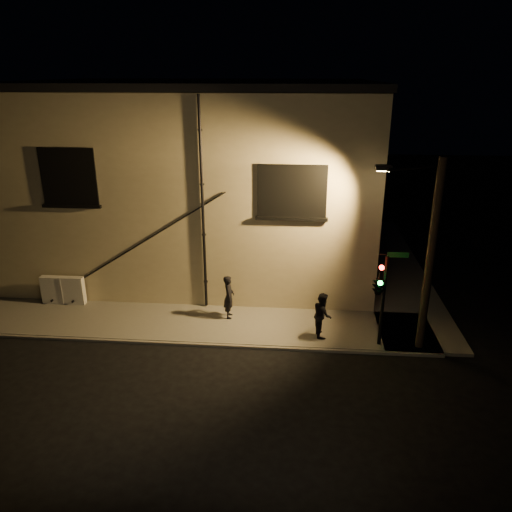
# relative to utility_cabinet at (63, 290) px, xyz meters

# --- Properties ---
(ground) EXTENTS (90.00, 90.00, 0.00)m
(ground) POSITION_rel_utility_cabinet_xyz_m (7.75, -2.70, -0.71)
(ground) COLOR black
(sidewalk) EXTENTS (21.00, 16.00, 0.12)m
(sidewalk) POSITION_rel_utility_cabinet_xyz_m (8.97, 1.69, -0.65)
(sidewalk) COLOR slate
(sidewalk) RESTS_ON ground
(building) EXTENTS (16.20, 12.23, 8.80)m
(building) POSITION_rel_utility_cabinet_xyz_m (4.75, 6.29, 3.70)
(building) COLOR beige
(building) RESTS_ON ground
(utility_cabinet) EXTENTS (1.79, 0.30, 1.18)m
(utility_cabinet) POSITION_rel_utility_cabinet_xyz_m (0.00, 0.00, 0.00)
(utility_cabinet) COLOR silver
(utility_cabinet) RESTS_ON sidewalk
(pedestrian_a) EXTENTS (0.47, 0.67, 1.73)m
(pedestrian_a) POSITION_rel_utility_cabinet_xyz_m (7.01, -0.65, 0.28)
(pedestrian_a) COLOR black
(pedestrian_a) RESTS_ON sidewalk
(pedestrian_b) EXTENTS (0.72, 0.88, 1.67)m
(pedestrian_b) POSITION_rel_utility_cabinet_xyz_m (10.58, -1.78, 0.24)
(pedestrian_b) COLOR black
(pedestrian_b) RESTS_ON sidewalk
(traffic_signal) EXTENTS (1.35, 2.05, 3.47)m
(traffic_signal) POSITION_rel_utility_cabinet_xyz_m (12.39, -2.36, 1.74)
(traffic_signal) COLOR black
(traffic_signal) RESTS_ON sidewalk
(streetlamp_pole) EXTENTS (2.02, 1.38, 6.76)m
(streetlamp_pole) POSITION_rel_utility_cabinet_xyz_m (13.87, -2.21, 2.91)
(streetlamp_pole) COLOR black
(streetlamp_pole) RESTS_ON ground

